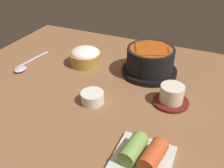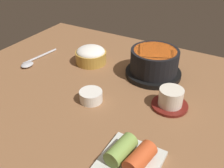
% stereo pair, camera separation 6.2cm
% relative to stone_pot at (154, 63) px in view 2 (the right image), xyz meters
% --- Properties ---
extents(dining_table, '(1.00, 0.76, 0.02)m').
position_rel_stone_pot_xyz_m(dining_table, '(-0.09, -0.13, -0.05)').
color(dining_table, brown).
rests_on(dining_table, ground).
extents(stone_pot, '(0.18, 0.18, 0.09)m').
position_rel_stone_pot_xyz_m(stone_pot, '(0.00, 0.00, 0.00)').
color(stone_pot, black).
rests_on(stone_pot, dining_table).
extents(rice_bowl, '(0.11, 0.11, 0.06)m').
position_rel_stone_pot_xyz_m(rice_bowl, '(-0.22, -0.03, -0.01)').
color(rice_bowl, '#B78C38').
rests_on(rice_bowl, dining_table).
extents(tea_cup_with_saucer, '(0.10, 0.10, 0.06)m').
position_rel_stone_pot_xyz_m(tea_cup_with_saucer, '(0.10, -0.14, -0.02)').
color(tea_cup_with_saucer, maroon).
rests_on(tea_cup_with_saucer, dining_table).
extents(banchan_cup_center, '(0.06, 0.06, 0.03)m').
position_rel_stone_pot_xyz_m(banchan_cup_center, '(-0.10, -0.22, -0.03)').
color(banchan_cup_center, white).
rests_on(banchan_cup_center, dining_table).
extents(kimchi_plate, '(0.12, 0.12, 0.05)m').
position_rel_stone_pot_xyz_m(kimchi_plate, '(0.09, -0.36, -0.03)').
color(kimchi_plate, silver).
rests_on(kimchi_plate, dining_table).
extents(spoon, '(0.04, 0.17, 0.01)m').
position_rel_stone_pot_xyz_m(spoon, '(-0.40, -0.14, -0.04)').
color(spoon, '#B7B7BC').
rests_on(spoon, dining_table).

